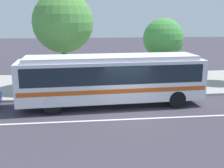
{
  "coord_description": "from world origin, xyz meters",
  "views": [
    {
      "loc": [
        -2.53,
        -13.92,
        5.02
      ],
      "look_at": [
        -0.72,
        1.6,
        1.3
      ],
      "focal_mm": 44.34,
      "sensor_mm": 36.0,
      "label": 1
    }
  ],
  "objects_px": {
    "transit_bus": "(112,77)",
    "street_tree_near_stop": "(63,23)",
    "street_tree_mid_block": "(163,39)",
    "pedestrian_waiting_near_sign": "(163,78)",
    "pedestrian_walking_along_curb": "(35,77)"
  },
  "relations": [
    {
      "from": "pedestrian_walking_along_curb",
      "to": "transit_bus",
      "type": "bearing_deg",
      "value": -35.73
    },
    {
      "from": "street_tree_mid_block",
      "to": "pedestrian_waiting_near_sign",
      "type": "bearing_deg",
      "value": -104.34
    },
    {
      "from": "pedestrian_waiting_near_sign",
      "to": "street_tree_mid_block",
      "type": "distance_m",
      "value": 3.13
    },
    {
      "from": "pedestrian_walking_along_curb",
      "to": "street_tree_near_stop",
      "type": "distance_m",
      "value": 4.28
    },
    {
      "from": "pedestrian_waiting_near_sign",
      "to": "street_tree_near_stop",
      "type": "bearing_deg",
      "value": 159.0
    },
    {
      "from": "pedestrian_waiting_near_sign",
      "to": "pedestrian_walking_along_curb",
      "type": "height_order",
      "value": "pedestrian_waiting_near_sign"
    },
    {
      "from": "transit_bus",
      "to": "street_tree_near_stop",
      "type": "relative_size",
      "value": 1.59
    },
    {
      "from": "street_tree_mid_block",
      "to": "pedestrian_walking_along_curb",
      "type": "bearing_deg",
      "value": -178.13
    },
    {
      "from": "street_tree_mid_block",
      "to": "transit_bus",
      "type": "bearing_deg",
      "value": -137.17
    },
    {
      "from": "pedestrian_waiting_near_sign",
      "to": "street_tree_mid_block",
      "type": "bearing_deg",
      "value": 75.66
    },
    {
      "from": "pedestrian_walking_along_curb",
      "to": "street_tree_mid_block",
      "type": "xyz_separation_m",
      "value": [
        9.05,
        0.3,
        2.55
      ]
    },
    {
      "from": "street_tree_near_stop",
      "to": "pedestrian_waiting_near_sign",
      "type": "bearing_deg",
      "value": -21.0
    },
    {
      "from": "transit_bus",
      "to": "street_tree_near_stop",
      "type": "bearing_deg",
      "value": 123.24
    },
    {
      "from": "street_tree_near_stop",
      "to": "street_tree_mid_block",
      "type": "height_order",
      "value": "street_tree_near_stop"
    },
    {
      "from": "street_tree_near_stop",
      "to": "street_tree_mid_block",
      "type": "relative_size",
      "value": 1.37
    }
  ]
}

